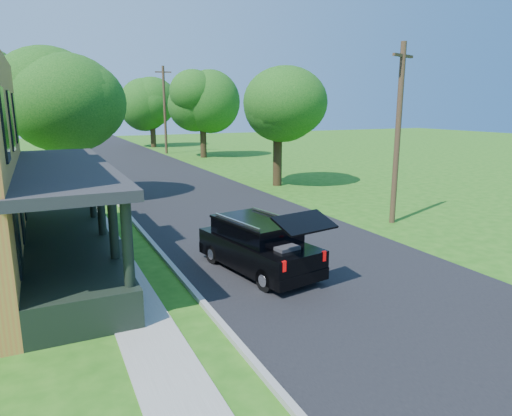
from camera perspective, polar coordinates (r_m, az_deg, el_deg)
name	(u,v)px	position (r m, az deg, el deg)	size (l,w,h in m)	color
ground	(377,301)	(12.12, 14.84, -11.12)	(140.00, 140.00, 0.00)	#235E12
street	(170,183)	(29.70, -10.70, 3.12)	(8.00, 120.00, 0.02)	black
curb	(104,187)	(28.96, -18.47, 2.45)	(0.15, 120.00, 0.12)	#969792
sidewalk	(77,189)	(28.83, -21.52, 2.17)	(1.30, 120.00, 0.03)	gray
black_suv	(259,245)	(13.44, 0.34, -4.68)	(2.43, 4.69, 2.08)	black
tree_left_mid	(63,87)	(24.87, -23.02, 13.76)	(6.26, 6.00, 8.61)	black
tree_right_near	(277,103)	(27.84, 2.66, 12.94)	(6.38, 6.12, 7.82)	black
tree_right_mid	(202,96)	(43.87, -6.80, 13.71)	(6.57, 6.78, 8.56)	black
tree_right_far	(151,97)	(56.08, -13.02, 13.37)	(7.02, 6.68, 8.93)	black
utility_pole_near	(398,133)	(19.50, 17.31, 8.99)	(1.39, 0.56, 7.25)	#3F301D
utility_pole_far	(165,109)	(48.15, -11.34, 12.04)	(1.61, 0.48, 8.71)	#3F301D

